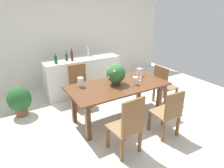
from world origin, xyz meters
TOP-DOWN VIEW (x-y plane):
  - ground_plane at (0.00, 0.00)m, footprint 7.04×7.04m
  - back_wall at (0.00, 2.60)m, footprint 6.40×0.10m
  - dining_table at (0.00, 0.04)m, footprint 1.98×1.00m
  - chair_near_left at (-0.44, -0.95)m, footprint 0.47×0.48m
  - chair_far_left at (-0.44, 1.01)m, footprint 0.47×0.44m
  - chair_near_right at (0.44, -0.94)m, footprint 0.45×0.48m
  - chair_foot_end at (1.26, 0.04)m, footprint 0.44×0.48m
  - flower_centerpiece at (-0.03, 0.07)m, footprint 0.39×0.38m
  - crystal_vase_left at (-0.67, 0.31)m, footprint 0.11×0.11m
  - crystal_vase_center_near at (0.68, 0.22)m, footprint 0.11×0.11m
  - crystal_vase_right at (0.30, -0.14)m, footprint 0.10×0.10m
  - wine_glass at (0.53, -0.02)m, footprint 0.06×0.06m
  - kitchen_counter at (-0.08, 1.64)m, footprint 1.98×0.56m
  - wine_bottle_clear at (0.18, 1.80)m, footprint 0.07×0.07m
  - wine_bottle_amber at (-0.47, 1.65)m, footprint 0.07×0.07m
  - wine_bottle_tall at (-0.78, 1.52)m, footprint 0.07×0.07m
  - wine_bottle_dark at (-0.36, 1.57)m, footprint 0.06×0.06m
  - potted_plant_floor at (-1.72, 1.22)m, footprint 0.49×0.49m

SIDE VIEW (x-z plane):
  - ground_plane at x=0.00m, z-range 0.00..0.00m
  - potted_plant_floor at x=-1.72m, z-range 0.03..0.69m
  - kitchen_counter at x=-0.08m, z-range 0.00..0.95m
  - chair_near_right at x=0.44m, z-range 0.05..0.95m
  - chair_foot_end at x=1.26m, z-range 0.05..1.00m
  - chair_far_left at x=-0.44m, z-range 0.05..1.03m
  - chair_near_left at x=-0.44m, z-range 0.04..1.05m
  - dining_table at x=0.00m, z-range 0.28..1.04m
  - crystal_vase_right at x=0.30m, z-range 0.78..0.94m
  - wine_glass at x=0.53m, z-range 0.80..0.94m
  - crystal_vase_center_near at x=0.68m, z-range 0.79..0.96m
  - crystal_vase_left at x=-0.67m, z-range 0.78..0.98m
  - flower_centerpiece at x=-0.03m, z-range 0.78..1.19m
  - wine_bottle_amber at x=-0.47m, z-range 0.92..1.15m
  - wine_bottle_tall at x=-0.78m, z-range 0.93..1.16m
  - wine_bottle_clear at x=0.18m, z-range 0.93..1.21m
  - wine_bottle_dark at x=-0.36m, z-range 0.92..1.22m
  - back_wall at x=0.00m, z-range 0.00..2.60m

